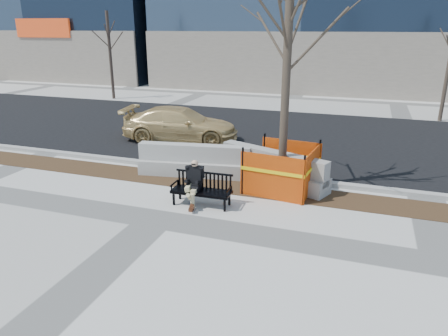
{
  "coord_description": "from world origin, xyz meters",
  "views": [
    {
      "loc": [
        4.41,
        -7.97,
        4.34
      ],
      "look_at": [
        1.1,
        1.71,
        0.85
      ],
      "focal_mm": 33.43,
      "sensor_mm": 36.0,
      "label": 1
    }
  ],
  "objects": [
    {
      "name": "ground",
      "position": [
        0.0,
        0.0,
        0.0
      ],
      "size": [
        120.0,
        120.0,
        0.0
      ],
      "primitive_type": "plane",
      "color": "beige",
      "rests_on": "ground"
    },
    {
      "name": "mulch_strip",
      "position": [
        0.0,
        2.6,
        0.0
      ],
      "size": [
        40.0,
        1.2,
        0.02
      ],
      "primitive_type": "cube",
      "color": "#47301C",
      "rests_on": "ground"
    },
    {
      "name": "asphalt_street",
      "position": [
        0.0,
        8.8,
        0.0
      ],
      "size": [
        60.0,
        10.4,
        0.01
      ],
      "primitive_type": "cube",
      "color": "black",
      "rests_on": "ground"
    },
    {
      "name": "curb",
      "position": [
        0.0,
        3.55,
        0.06
      ],
      "size": [
        60.0,
        0.25,
        0.12
      ],
      "primitive_type": "cube",
      "color": "#9E9B93",
      "rests_on": "ground"
    },
    {
      "name": "bench",
      "position": [
        0.7,
        1.11,
        0.0
      ],
      "size": [
        1.58,
        0.61,
        0.83
      ],
      "primitive_type": null,
      "rotation": [
        0.0,
        0.0,
        0.03
      ],
      "color": "black",
      "rests_on": "ground"
    },
    {
      "name": "seated_man",
      "position": [
        0.49,
        1.15,
        0.0
      ],
      "size": [
        0.51,
        0.82,
        1.13
      ],
      "primitive_type": null,
      "rotation": [
        0.0,
        0.0,
        0.03
      ],
      "color": "black",
      "rests_on": "ground"
    },
    {
      "name": "tree_fence",
      "position": [
        2.4,
        2.86,
        0.0
      ],
      "size": [
        2.94,
        2.94,
        6.64
      ],
      "primitive_type": null,
      "rotation": [
        0.0,
        0.0,
        -0.11
      ],
      "color": "#E1530A",
      "rests_on": "ground"
    },
    {
      "name": "sedan",
      "position": [
        -2.44,
        6.75,
        0.0
      ],
      "size": [
        4.76,
        2.51,
        1.31
      ],
      "primitive_type": "imported",
      "rotation": [
        0.0,
        0.0,
        1.72
      ],
      "color": "tan",
      "rests_on": "ground"
    },
    {
      "name": "jersey_barrier_left",
      "position": [
        -0.33,
        3.15,
        0.0
      ],
      "size": [
        3.48,
        1.21,
        0.98
      ],
      "primitive_type": null,
      "rotation": [
        0.0,
        0.0,
        0.16
      ],
      "color": "#A4A19A",
      "rests_on": "ground"
    },
    {
      "name": "jersey_barrier_right",
      "position": [
        2.05,
        3.26,
        0.0
      ],
      "size": [
        3.43,
        1.9,
        0.98
      ],
      "primitive_type": null,
      "rotation": [
        0.0,
        0.0,
        -0.38
      ],
      "color": "gray",
      "rests_on": "ground"
    },
    {
      "name": "far_tree_left",
      "position": [
        -10.71,
        14.7,
        0.0
      ],
      "size": [
        2.72,
        2.72,
        5.63
      ],
      "primitive_type": null,
      "rotation": [
        0.0,
        0.0,
        -0.39
      ],
      "color": "#413229",
      "rests_on": "ground"
    },
    {
      "name": "far_tree_right",
      "position": [
        7.88,
        14.18,
        0.0
      ],
      "size": [
        2.25,
        2.25,
        5.47
      ],
      "primitive_type": null,
      "rotation": [
        0.0,
        0.0,
        -0.12
      ],
      "color": "#493B2F",
      "rests_on": "ground"
    }
  ]
}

